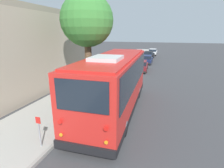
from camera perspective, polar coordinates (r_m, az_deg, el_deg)
name	(u,v)px	position (r m, az deg, el deg)	size (l,w,h in m)	color
ground_plane	(119,104)	(12.17, 2.38, -6.43)	(160.00, 160.00, 0.00)	#3D3D3F
sidewalk_slab	(74,97)	(13.41, -12.24, -4.24)	(80.00, 3.97, 0.15)	#A3A099
curb_strip	(100,100)	(12.56, -4.02, -5.33)	(80.00, 0.14, 0.15)	gray
shuttle_bus	(115,81)	(10.47, 0.83, 1.04)	(9.39, 3.07, 3.62)	red
parked_sedan_maroon	(141,66)	(22.99, 9.33, 5.87)	(4.65, 1.99, 1.26)	maroon
parked_sedan_navy	(147,60)	(28.64, 11.30, 7.84)	(4.32, 1.78, 1.26)	#19234C
parked_sedan_black	(149,55)	(34.08, 11.85, 9.21)	(4.45, 1.97, 1.31)	black
parked_sedan_white	(153,52)	(39.76, 13.15, 10.11)	(4.68, 1.86, 1.29)	silver
street_tree	(87,17)	(13.62, -8.03, 20.81)	(3.83, 3.83, 7.92)	brown
sign_post_near	(39,131)	(7.97, -22.61, -14.12)	(0.06, 0.22, 1.35)	gray
sign_post_far	(64,110)	(9.17, -15.54, -8.28)	(0.06, 0.22, 1.63)	gray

